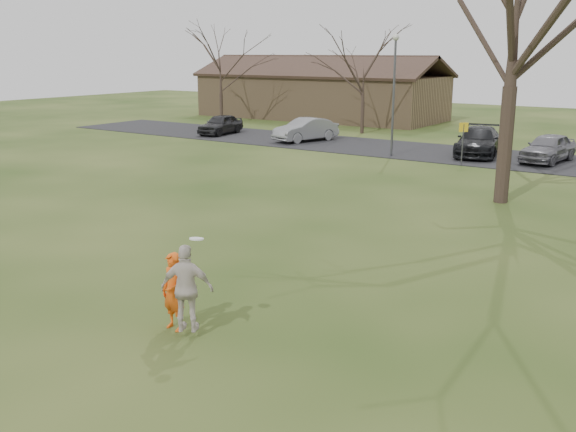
% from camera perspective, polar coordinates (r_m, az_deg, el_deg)
% --- Properties ---
extents(ground, '(120.00, 120.00, 0.00)m').
position_cam_1_polar(ground, '(13.25, -9.95, -9.87)').
color(ground, '#1E380F').
rests_on(ground, ground).
extents(parking_strip, '(62.00, 6.50, 0.04)m').
position_cam_1_polar(parking_strip, '(35.04, 19.83, 4.68)').
color(parking_strip, black).
rests_on(parking_strip, ground).
extents(player_defender, '(0.60, 0.42, 1.58)m').
position_cam_1_polar(player_defender, '(12.98, -10.08, -6.61)').
color(player_defender, '#ED5713').
rests_on(player_defender, ground).
extents(car_0, '(2.02, 4.01, 1.31)m').
position_cam_1_polar(car_0, '(43.62, -6.00, 8.08)').
color(car_0, '#252528').
rests_on(car_0, parking_strip).
extents(car_1, '(2.68, 4.52, 1.41)m').
position_cam_1_polar(car_1, '(39.98, 1.57, 7.66)').
color(car_1, gray).
rests_on(car_1, parking_strip).
extents(car_3, '(3.02, 5.38, 1.47)m').
position_cam_1_polar(car_3, '(35.88, 16.52, 6.37)').
color(car_3, black).
rests_on(car_3, parking_strip).
extents(car_4, '(2.21, 4.33, 1.41)m').
position_cam_1_polar(car_4, '(34.75, 22.04, 5.62)').
color(car_4, slate).
rests_on(car_4, parking_strip).
extents(catching_play, '(1.10, 0.85, 1.90)m').
position_cam_1_polar(catching_play, '(12.50, -8.92, -6.36)').
color(catching_play, beige).
rests_on(catching_play, ground).
extents(building, '(20.60, 8.50, 5.14)m').
position_cam_1_polar(building, '(54.73, 2.84, 10.70)').
color(building, '#8C6D4C').
rests_on(building, ground).
extents(lamp_post, '(0.34, 0.34, 6.27)m').
position_cam_1_polar(lamp_post, '(34.33, 9.39, 11.78)').
color(lamp_post, '#47474C').
rests_on(lamp_post, ground).
extents(sign_yellow, '(0.35, 0.35, 2.08)m').
position_cam_1_polar(sign_yellow, '(32.57, 15.24, 6.89)').
color(sign_yellow, '#47474C').
rests_on(sign_yellow, ground).
extents(big_tree, '(9.00, 9.00, 14.00)m').
position_cam_1_polar(big_tree, '(24.50, 19.62, 17.33)').
color(big_tree, '#352821').
rests_on(big_tree, ground).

